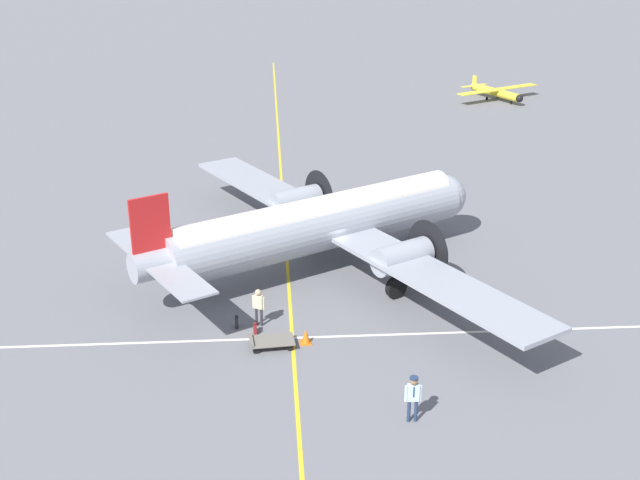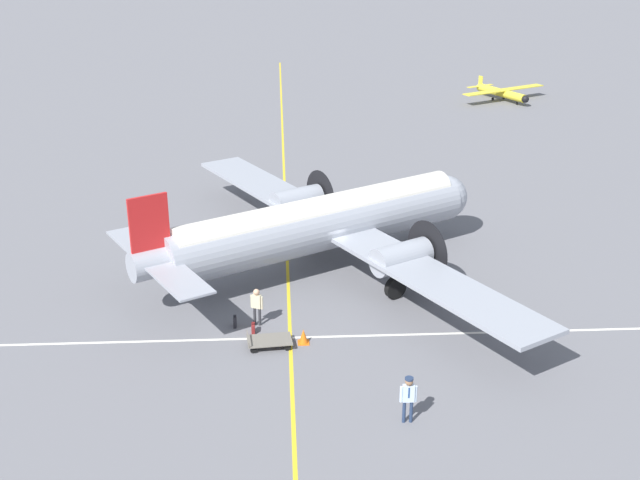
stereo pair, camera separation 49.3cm
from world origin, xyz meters
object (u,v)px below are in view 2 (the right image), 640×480
object	(u,v)px
passenger_boarding	(257,303)
suitcase_near_door	(253,328)
light_aircraft_distant	(503,93)
traffic_cone	(303,337)
airliner_main	(327,223)
baggage_cart	(269,341)
crew_foreground	(408,394)
suitcase_upright_spare	(235,322)

from	to	relation	value
passenger_boarding	suitcase_near_door	distance (m)	1.13
light_aircraft_distant	traffic_cone	xyz separation A→B (m)	(45.56, -20.66, -0.49)
airliner_main	baggage_cart	size ratio (longest dim) A/B	12.82
crew_foreground	suitcase_upright_spare	distance (m)	9.91
airliner_main	crew_foreground	world-z (taller)	airliner_main
crew_foreground	passenger_boarding	bearing A→B (deg)	-53.86
traffic_cone	suitcase_upright_spare	bearing A→B (deg)	-118.25
light_aircraft_distant	passenger_boarding	bearing A→B (deg)	-54.61
passenger_boarding	airliner_main	bearing A→B (deg)	84.02
suitcase_upright_spare	traffic_cone	distance (m)	3.36
crew_foreground	traffic_cone	size ratio (longest dim) A/B	2.87
suitcase_near_door	baggage_cart	distance (m)	1.40
crew_foreground	baggage_cart	xyz separation A→B (m)	(-5.64, -4.97, -0.88)
baggage_cart	light_aircraft_distant	distance (m)	50.84
passenger_boarding	suitcase_near_door	xyz separation A→B (m)	(0.73, -0.16, -0.85)
suitcase_near_door	baggage_cart	xyz separation A→B (m)	(1.22, 0.69, 0.06)
passenger_boarding	light_aircraft_distant	size ratio (longest dim) A/B	0.20
airliner_main	suitcase_upright_spare	bearing A→B (deg)	-155.66
airliner_main	traffic_cone	distance (m)	8.10
airliner_main	suitcase_near_door	size ratio (longest dim) A/B	54.53
baggage_cart	traffic_cone	xyz separation A→B (m)	(-0.22, 1.45, 0.02)
baggage_cart	suitcase_near_door	bearing A→B (deg)	113.91
suitcase_near_door	crew_foreground	bearing A→B (deg)	39.59
suitcase_upright_spare	traffic_cone	xyz separation A→B (m)	(1.59, 2.96, 0.05)
crew_foreground	light_aircraft_distant	distance (m)	54.20
suitcase_near_door	light_aircraft_distant	distance (m)	50.06
crew_foreground	suitcase_near_door	xyz separation A→B (m)	(-6.85, -5.67, -0.94)
airliner_main	traffic_cone	bearing A→B (deg)	-130.37
light_aircraft_distant	traffic_cone	distance (m)	50.03
baggage_cart	passenger_boarding	bearing A→B (deg)	99.45
suitcase_near_door	baggage_cart	size ratio (longest dim) A/B	0.24
crew_foreground	light_aircraft_distant	xyz separation A→B (m)	(-51.41, 17.14, -0.37)
passenger_boarding	baggage_cart	bearing A→B (deg)	-50.80
crew_foreground	baggage_cart	world-z (taller)	crew_foreground
airliner_main	baggage_cart	xyz separation A→B (m)	(7.88, -2.89, -2.20)
crew_foreground	airliner_main	bearing A→B (deg)	-81.08
crew_foreground	traffic_cone	bearing A→B (deg)	-58.81
suitcase_near_door	traffic_cone	world-z (taller)	traffic_cone
crew_foreground	passenger_boarding	size ratio (longest dim) A/B	1.06
airliner_main	passenger_boarding	world-z (taller)	airliner_main
airliner_main	suitcase_near_door	world-z (taller)	airliner_main
airliner_main	crew_foreground	size ratio (longest dim) A/B	13.70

